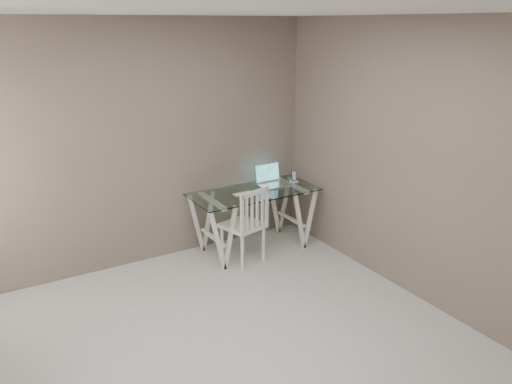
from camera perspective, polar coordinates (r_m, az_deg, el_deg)
room at (r=3.48m, az=-2.14°, el=3.63°), size 4.50×4.52×2.71m
desk at (r=5.99m, az=-0.24°, el=-3.20°), size 1.50×0.70×0.75m
chair at (r=5.60m, az=-1.01°, el=-3.50°), size 0.50×0.50×0.91m
laptop at (r=6.09m, az=1.71°, el=1.41°), size 0.36×0.29×0.25m
keyboard at (r=5.77m, az=-1.49°, el=-0.21°), size 0.25×0.11×0.01m
mouse at (r=5.62m, az=1.25°, el=-0.54°), size 0.12×0.07×0.04m
phone_dock at (r=6.21m, az=4.36°, el=1.50°), size 0.08×0.08×0.14m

